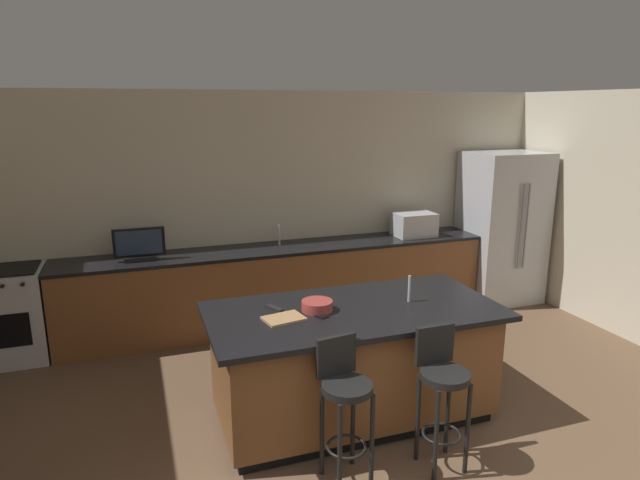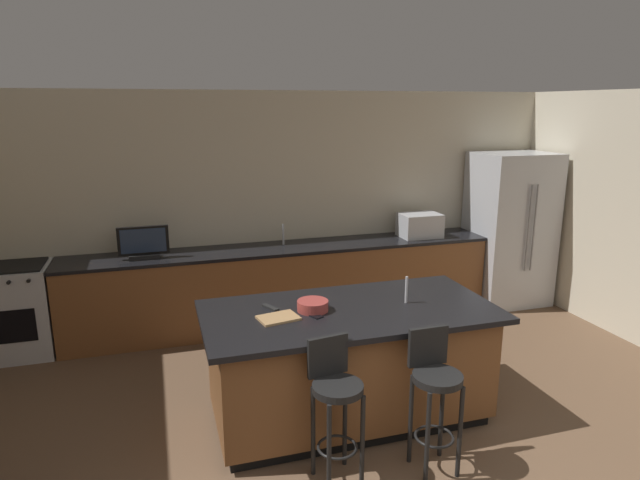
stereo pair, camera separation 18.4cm
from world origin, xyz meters
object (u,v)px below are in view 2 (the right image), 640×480
at_px(microwave, 420,225).
at_px(range_oven, 12,311).
at_px(tv_remote, 270,308).
at_px(kitchen_island, 349,363).
at_px(refrigerator, 509,229).
at_px(bar_stool_left, 335,398).
at_px(cell_phone, 314,315).
at_px(fruit_bowl, 313,306).
at_px(tv_monitor, 144,244).
at_px(cutting_board, 278,318).
at_px(bar_stool_right, 434,388).

bearing_deg(microwave, range_oven, -179.99).
bearing_deg(tv_remote, kitchen_island, -42.32).
distance_m(refrigerator, microwave, 1.23).
height_order(refrigerator, microwave, refrigerator).
xyz_separation_m(bar_stool_left, tv_remote, (-0.25, 0.86, 0.35)).
xyz_separation_m(kitchen_island, cell_phone, (-0.31, -0.05, 0.46)).
height_order(kitchen_island, fruit_bowl, fruit_bowl).
distance_m(microwave, cell_phone, 2.90).
bearing_deg(kitchen_island, tv_monitor, 127.31).
xyz_separation_m(refrigerator, cutting_board, (-3.46, -2.03, -0.01)).
xyz_separation_m(fruit_bowl, tv_remote, (-0.31, 0.13, -0.03)).
bearing_deg(range_oven, bar_stool_right, -41.68).
height_order(fruit_bowl, cell_phone, fruit_bowl).
relative_size(bar_stool_left, cutting_board, 3.42).
bearing_deg(refrigerator, tv_monitor, 179.58).
relative_size(refrigerator, cutting_board, 6.60).
relative_size(refrigerator, fruit_bowl, 7.90).
bearing_deg(kitchen_island, microwave, 51.40).
xyz_separation_m(microwave, tv_monitor, (-3.20, -0.05, 0.02)).
relative_size(fruit_bowl, cutting_board, 0.84).
relative_size(refrigerator, microwave, 3.99).
distance_m(microwave, tv_monitor, 3.20).
xyz_separation_m(bar_stool_left, fruit_bowl, (0.06, 0.73, 0.38)).
relative_size(refrigerator, tv_remote, 11.26).
bearing_deg(fruit_bowl, bar_stool_left, -94.54).
xyz_separation_m(microwave, cutting_board, (-2.24, -2.11, -0.12)).
bearing_deg(kitchen_island, tv_remote, 162.62).
distance_m(kitchen_island, range_oven, 3.52).
xyz_separation_m(microwave, fruit_bowl, (-1.94, -2.02, -0.09)).
bearing_deg(microwave, fruit_bowl, -133.87).
bearing_deg(microwave, refrigerator, -3.94).
bearing_deg(tv_monitor, fruit_bowl, -57.49).
distance_m(tv_remote, cutting_board, 0.22).
xyz_separation_m(bar_stool_right, tv_remote, (-0.93, 0.95, 0.34)).
bearing_deg(microwave, tv_monitor, -179.07).
xyz_separation_m(range_oven, cell_phone, (2.54, -2.12, 0.47)).
distance_m(range_oven, bar_stool_right, 4.27).
height_order(microwave, tv_remote, microwave).
bearing_deg(range_oven, cell_phone, -39.90).
bearing_deg(cutting_board, cell_phone, -2.65).
height_order(tv_monitor, cutting_board, tv_monitor).
relative_size(bar_stool_right, tv_remote, 5.91).
relative_size(microwave, cutting_board, 1.65).
height_order(bar_stool_left, fruit_bowl, fruit_bowl).
relative_size(refrigerator, tv_monitor, 3.74).
bearing_deg(refrigerator, range_oven, 179.17).
xyz_separation_m(kitchen_island, bar_stool_left, (-0.34, -0.68, 0.12)).
bearing_deg(bar_stool_right, fruit_bowl, 126.93).
height_order(range_oven, cell_phone, same).
bearing_deg(bar_stool_right, microwave, 64.66).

